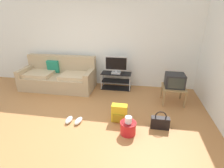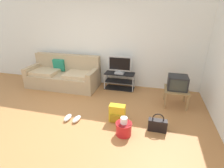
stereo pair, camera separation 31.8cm
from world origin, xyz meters
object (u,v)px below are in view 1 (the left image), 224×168
Objects in this scene: flat_tv at (116,65)px; sneakers_pair at (74,120)px; couch at (59,77)px; cleaning_bucket at (128,127)px; side_table at (174,89)px; handbag at (160,122)px; backpack at (119,113)px; tv_stand at (116,81)px; crt_tv at (175,80)px.

flat_tv reaches higher than sneakers_pair.
cleaning_bucket is at bearing -39.81° from couch.
side_table is at bearing 30.11° from sneakers_pair.
handbag reaches higher than cleaning_bucket.
backpack reaches higher than sneakers_pair.
cleaning_bucket is at bearing -125.09° from side_table.
backpack is at bearing -79.49° from tv_stand.
cleaning_bucket is at bearing -124.78° from crt_tv.
side_table is 1.45× the size of handbag.
crt_tv is at bearing 30.44° from sneakers_pair.
handbag is at bearing 3.05° from sneakers_pair.
couch is 5.69× the size of backpack.
crt_tv is at bearing 55.22° from cleaning_bucket.
cleaning_bucket is at bearing -75.70° from tv_stand.
tv_stand is (1.70, 0.21, -0.09)m from couch.
flat_tv is at bearing 71.55° from sneakers_pair.
sneakers_pair is at bearing -149.56° from crt_tv.
flat_tv reaches higher than handbag.
flat_tv is 1.76m from backpack.
couch is at bearing 140.19° from cleaning_bucket.
handbag is at bearing -19.02° from backpack.
backpack is (2.01, -1.46, -0.15)m from couch.
backpack is 1.09× the size of sneakers_pair.
couch is 5.74× the size of cleaning_bucket.
crt_tv is (1.53, -0.62, 0.35)m from tv_stand.
tv_stand reaches higher than cleaning_bucket.
tv_stand is 2.53× the size of sneakers_pair.
couch is at bearing 133.37° from backpack.
couch reaches higher than side_table.
sneakers_pair is at bearing -149.89° from side_table.
side_table is at bearing -21.76° from flat_tv.
tv_stand is 2.34× the size of cleaning_bucket.
couch is at bearing -173.87° from flat_tv.
cleaning_bucket is (2.23, -1.86, -0.18)m from couch.
tv_stand is 2.28× the size of handbag.
couch is 3.26m from side_table.
flat_tv is (-0.00, -0.02, 0.49)m from tv_stand.
backpack is (0.31, -1.67, -0.06)m from tv_stand.
backpack is at bearing -139.34° from crt_tv.
tv_stand is at bearing 122.36° from handbag.
flat_tv is 1.91× the size of sneakers_pair.
side_table is 2.51m from sneakers_pair.
backpack is 1.01× the size of cleaning_bucket.
crt_tv reaches higher than backpack.
handbag is (2.84, -1.58, -0.20)m from couch.
side_table reaches higher than backpack.
backpack is 0.96m from sneakers_pair.
crt_tv is (1.53, -0.59, -0.14)m from flat_tv.
side_table is at bearing -90.00° from crt_tv.
tv_stand is 2.32× the size of backpack.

